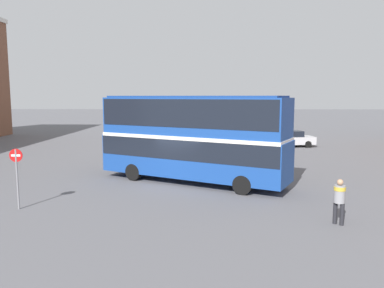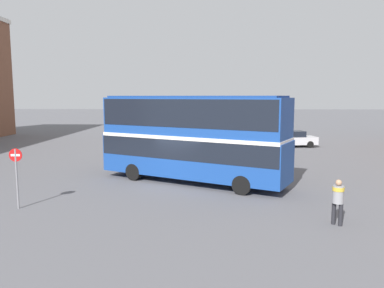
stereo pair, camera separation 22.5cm
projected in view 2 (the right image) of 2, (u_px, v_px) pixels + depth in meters
ground_plane at (177, 184)px, 20.56m from camera, size 240.00×240.00×0.00m
double_decker_bus at (192, 134)px, 20.70m from camera, size 10.72×7.13×4.84m
pedestrian_foreground at (338, 197)px, 13.95m from camera, size 0.60×0.60×1.75m
parked_car_kerb_near at (293, 139)px, 35.71m from camera, size 4.39×2.40×1.55m
parked_car_kerb_far at (200, 144)px, 31.69m from camera, size 4.22×2.55×1.50m
no_entry_sign at (16, 169)px, 15.93m from camera, size 0.56×0.08×2.62m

